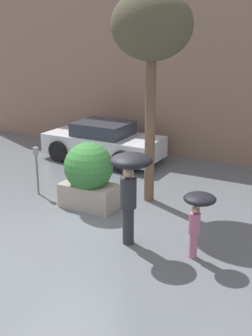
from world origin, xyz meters
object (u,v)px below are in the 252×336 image
Objects in this scene: planter_box at (89,175)px; street_tree at (152,29)px; person_adult at (130,178)px; person_child at (198,209)px; parked_car_near at (103,142)px; parking_meter at (36,161)px.

street_tree is at bearing 45.10° from planter_box.
planter_box is 2.25m from person_adult.
street_tree is (-0.68, 2.34, 2.73)m from person_adult.
person_child reaches higher than parked_car_near.
person_adult is 3.72m from parking_meter.
planter_box is 3.66m from street_tree.
parked_car_near is at bearing 164.29° from person_adult.
street_tree reaches higher than parking_meter.
person_child is at bearing -20.10° from planter_box.
street_tree is (-2.02, 2.24, 3.14)m from person_child.
person_adult is at bearing -143.18° from parked_car_near.
planter_box is 0.42× the size of parked_car_near.
parked_car_near is (-3.51, 4.82, -0.82)m from person_adult.
parking_meter is (-4.78, 1.23, -0.10)m from person_child.
planter_box reaches higher than person_child.
parked_car_near is at bearing 91.13° from parking_meter.
person_child is 4.94m from parking_meter.
person_adult is at bearing -35.19° from planter_box.
planter_box is 0.32× the size of street_tree.
planter_box is at bearing -176.94° from person_adult.
parking_meter is at bearing 177.07° from planter_box.
parked_car_near is 3.50m from parking_meter.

